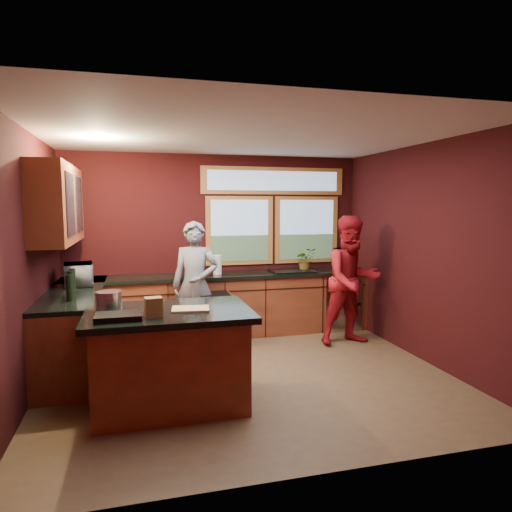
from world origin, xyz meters
name	(u,v)px	position (x,y,z in m)	size (l,w,h in m)	color
floor	(249,376)	(0.00, 0.00, 0.00)	(4.50, 4.50, 0.00)	brown
room_shell	(191,218)	(-0.60, 0.32, 1.80)	(4.52, 4.02, 2.71)	black
back_counter	(235,304)	(0.20, 1.70, 0.46)	(4.50, 0.64, 0.93)	#582515
left_counter	(75,328)	(-1.95, 0.85, 0.47)	(0.64, 2.30, 0.93)	#582515
island	(170,357)	(-0.92, -0.55, 0.48)	(1.55, 1.05, 0.95)	#582515
person_grey	(195,285)	(-0.45, 1.18, 0.87)	(0.63, 0.41, 1.73)	slate
person_red	(352,280)	(1.69, 0.84, 0.90)	(0.87, 0.68, 1.80)	maroon
microwave	(79,274)	(-1.92, 1.22, 1.07)	(0.50, 0.34, 0.28)	#999999
potted_plant	(305,259)	(1.35, 1.75, 1.10)	(0.31, 0.27, 0.35)	#999999
paper_towel	(217,265)	(-0.06, 1.70, 1.07)	(0.12, 0.12, 0.28)	white
cutting_board	(191,309)	(-0.72, -0.60, 0.95)	(0.35, 0.25, 0.02)	tan
stock_pot	(109,301)	(-1.47, -0.40, 1.03)	(0.24, 0.24, 0.18)	#BCBCC1
paper_bag	(154,307)	(-1.07, -0.80, 1.03)	(0.15, 0.12, 0.18)	brown
black_tray	(119,317)	(-1.37, -0.80, 0.97)	(0.40, 0.28, 0.05)	black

